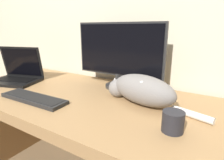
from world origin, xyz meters
name	(u,v)px	position (x,y,z in m)	size (l,w,h in m)	color
wall_back	(118,5)	(0.00, 0.83, 1.30)	(6.40, 0.06, 2.60)	beige
desk	(82,116)	(0.00, 0.39, 0.60)	(1.74, 0.77, 0.75)	#A37A4C
monitor	(118,53)	(0.12, 0.64, 0.98)	(0.62, 0.17, 0.43)	#282828
laptop	(17,75)	(-0.61, 0.36, 0.80)	(0.40, 0.33, 0.26)	black
external_keyboard	(34,98)	(-0.17, 0.18, 0.76)	(0.43, 0.13, 0.02)	black
cat	(141,89)	(0.36, 0.46, 0.83)	(0.57, 0.26, 0.16)	gray
coffee_mug	(173,122)	(0.58, 0.25, 0.79)	(0.09, 0.09, 0.08)	#232328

